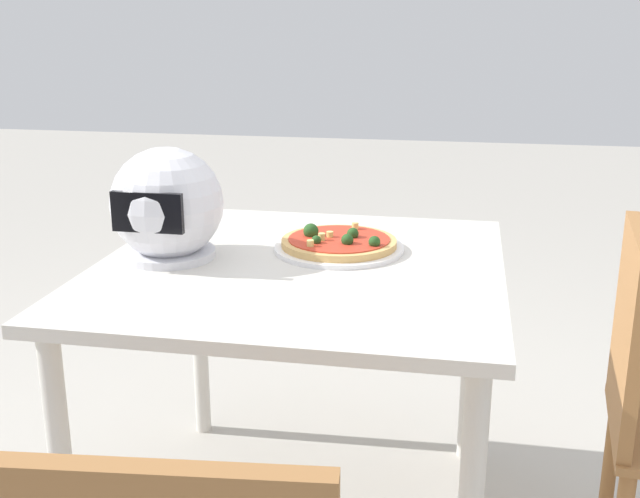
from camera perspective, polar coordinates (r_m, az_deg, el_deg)
name	(u,v)px	position (r m, az deg, el deg)	size (l,w,h in m)	color
dining_table	(300,297)	(1.94, -1.45, -3.53)	(0.99, 1.01, 0.75)	beige
pizza_plate	(339,248)	(2.02, 1.40, 0.06)	(0.34, 0.34, 0.01)	white
pizza	(339,242)	(2.01, 1.37, 0.55)	(0.30, 0.30, 0.05)	tan
motorcycle_helmet	(167,206)	(1.96, -11.14, 3.12)	(0.28, 0.28, 0.28)	silver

